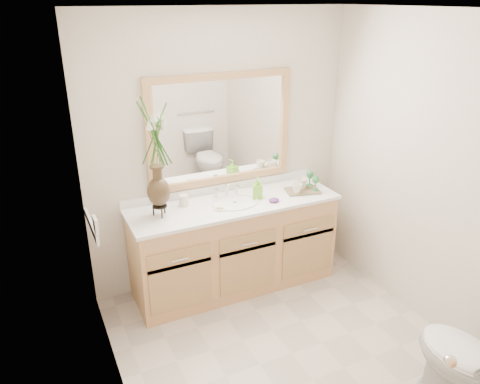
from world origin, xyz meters
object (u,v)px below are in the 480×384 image
toilet (470,367)px  tray (302,191)px  tumbler (184,200)px  soap_bottle (257,189)px  flower_vase (155,144)px

toilet → tray: bearing=-88.8°
tumbler → soap_bottle: size_ratio=0.58×
tumbler → soap_bottle: soap_bottle is taller
flower_vase → tray: flower_vase is taller
flower_vase → soap_bottle: 1.01m
toilet → flower_vase: bearing=-55.3°
soap_bottle → toilet: bearing=-51.6°
toilet → tray: size_ratio=2.52×
tumbler → soap_bottle: bearing=-10.1°
flower_vase → tray: bearing=-2.8°
flower_vase → tumbler: bearing=22.9°
soap_bottle → flower_vase: bearing=-156.3°
toilet → flower_vase: 2.60m
toilet → flower_vase: size_ratio=0.85×
toilet → tray: (-0.04, 1.89, 0.47)m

